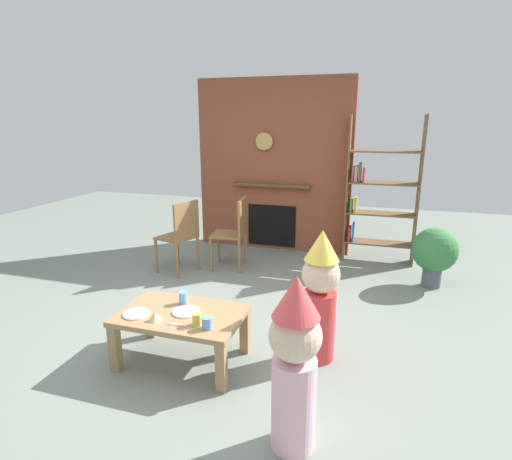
{
  "coord_description": "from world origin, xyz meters",
  "views": [
    {
      "loc": [
        1.17,
        -2.96,
        1.82
      ],
      "look_at": [
        0.15,
        0.4,
        0.86
      ],
      "focal_mm": 28.06,
      "sensor_mm": 36.0,
      "label": 1
    }
  ],
  "objects_px": {
    "paper_cup_center": "(197,319)",
    "dining_chair_middle": "(235,229)",
    "birthday_cake_slice": "(155,316)",
    "paper_cup_near_right": "(207,323)",
    "bookshelf": "(377,195)",
    "child_with_cone_hat": "(295,361)",
    "child_in_pink": "(320,293)",
    "dining_chair_left": "(182,233)",
    "potted_plant_tall": "(435,252)",
    "paper_cup_near_left": "(183,298)",
    "coffee_table": "(181,321)",
    "paper_plate_front": "(186,312)",
    "paper_plate_rear": "(136,314)"
  },
  "relations": [
    {
      "from": "paper_cup_center",
      "to": "dining_chair_middle",
      "type": "bearing_deg",
      "value": 102.78
    },
    {
      "from": "paper_cup_center",
      "to": "birthday_cake_slice",
      "type": "xyz_separation_m",
      "value": [
        -0.32,
        -0.03,
        -0.01
      ]
    },
    {
      "from": "paper_cup_near_right",
      "to": "birthday_cake_slice",
      "type": "relative_size",
      "value": 0.86
    },
    {
      "from": "bookshelf",
      "to": "child_with_cone_hat",
      "type": "bearing_deg",
      "value": -96.07
    },
    {
      "from": "child_in_pink",
      "to": "dining_chair_left",
      "type": "relative_size",
      "value": 1.17
    },
    {
      "from": "potted_plant_tall",
      "to": "dining_chair_middle",
      "type": "bearing_deg",
      "value": -178.08
    },
    {
      "from": "birthday_cake_slice",
      "to": "child_with_cone_hat",
      "type": "distance_m",
      "value": 1.2
    },
    {
      "from": "paper_cup_near_left",
      "to": "child_with_cone_hat",
      "type": "xyz_separation_m",
      "value": [
        1.05,
        -0.74,
        0.1
      ]
    },
    {
      "from": "paper_cup_near_right",
      "to": "dining_chair_middle",
      "type": "relative_size",
      "value": 0.1
    },
    {
      "from": "bookshelf",
      "to": "dining_chair_middle",
      "type": "xyz_separation_m",
      "value": [
        -1.66,
        -0.81,
        -0.39
      ]
    },
    {
      "from": "dining_chair_middle",
      "to": "birthday_cake_slice",
      "type": "bearing_deg",
      "value": 87.98
    },
    {
      "from": "paper_cup_near_right",
      "to": "birthday_cake_slice",
      "type": "bearing_deg",
      "value": -179.76
    },
    {
      "from": "coffee_table",
      "to": "potted_plant_tall",
      "type": "relative_size",
      "value": 1.38
    },
    {
      "from": "child_with_cone_hat",
      "to": "coffee_table",
      "type": "bearing_deg",
      "value": 0.0
    },
    {
      "from": "paper_cup_center",
      "to": "child_in_pink",
      "type": "xyz_separation_m",
      "value": [
        0.8,
        0.48,
        0.1
      ]
    },
    {
      "from": "paper_cup_near_left",
      "to": "paper_cup_near_right",
      "type": "xyz_separation_m",
      "value": [
        0.34,
        -0.32,
        -0.01
      ]
    },
    {
      "from": "paper_plate_front",
      "to": "dining_chair_middle",
      "type": "bearing_deg",
      "value": 99.21
    },
    {
      "from": "coffee_table",
      "to": "paper_cup_near_left",
      "type": "bearing_deg",
      "value": 109.98
    },
    {
      "from": "child_with_cone_hat",
      "to": "dining_chair_middle",
      "type": "bearing_deg",
      "value": -33.3
    },
    {
      "from": "child_with_cone_hat",
      "to": "child_in_pink",
      "type": "distance_m",
      "value": 0.93
    },
    {
      "from": "child_with_cone_hat",
      "to": "potted_plant_tall",
      "type": "height_order",
      "value": "child_with_cone_hat"
    },
    {
      "from": "coffee_table",
      "to": "child_in_pink",
      "type": "relative_size",
      "value": 0.9
    },
    {
      "from": "paper_cup_near_right",
      "to": "child_in_pink",
      "type": "distance_m",
      "value": 0.88
    },
    {
      "from": "paper_cup_near_left",
      "to": "paper_cup_center",
      "type": "xyz_separation_m",
      "value": [
        0.26,
        -0.29,
        -0.0
      ]
    },
    {
      "from": "bookshelf",
      "to": "paper_cup_center",
      "type": "relative_size",
      "value": 20.81
    },
    {
      "from": "paper_cup_near_left",
      "to": "dining_chair_middle",
      "type": "distance_m",
      "value": 1.93
    },
    {
      "from": "paper_plate_rear",
      "to": "birthday_cake_slice",
      "type": "height_order",
      "value": "birthday_cake_slice"
    },
    {
      "from": "coffee_table",
      "to": "dining_chair_left",
      "type": "distance_m",
      "value": 1.93
    },
    {
      "from": "paper_cup_near_left",
      "to": "paper_plate_front",
      "type": "xyz_separation_m",
      "value": [
        0.09,
        -0.14,
        -0.04
      ]
    },
    {
      "from": "coffee_table",
      "to": "dining_chair_middle",
      "type": "bearing_deg",
      "value": 98.24
    },
    {
      "from": "paper_cup_near_right",
      "to": "dining_chair_middle",
      "type": "distance_m",
      "value": 2.3
    },
    {
      "from": "paper_cup_center",
      "to": "paper_plate_rear",
      "type": "relative_size",
      "value": 0.47
    },
    {
      "from": "paper_plate_front",
      "to": "dining_chair_left",
      "type": "relative_size",
      "value": 0.23
    },
    {
      "from": "child_with_cone_hat",
      "to": "potted_plant_tall",
      "type": "xyz_separation_m",
      "value": [
        1.03,
        2.73,
        -0.14
      ]
    },
    {
      "from": "birthday_cake_slice",
      "to": "potted_plant_tall",
      "type": "xyz_separation_m",
      "value": [
        2.15,
        2.31,
        -0.03
      ]
    },
    {
      "from": "child_in_pink",
      "to": "potted_plant_tall",
      "type": "height_order",
      "value": "child_in_pink"
    },
    {
      "from": "paper_cup_center",
      "to": "potted_plant_tall",
      "type": "bearing_deg",
      "value": 51.22
    },
    {
      "from": "child_with_cone_hat",
      "to": "bookshelf",
      "type": "bearing_deg",
      "value": -65.39
    },
    {
      "from": "paper_cup_near_left",
      "to": "dining_chair_middle",
      "type": "bearing_deg",
      "value": 97.26
    },
    {
      "from": "bookshelf",
      "to": "birthday_cake_slice",
      "type": "distance_m",
      "value": 3.42
    },
    {
      "from": "paper_plate_front",
      "to": "child_in_pink",
      "type": "height_order",
      "value": "child_in_pink"
    },
    {
      "from": "dining_chair_middle",
      "to": "paper_plate_rear",
      "type": "bearing_deg",
      "value": 83.24
    },
    {
      "from": "bookshelf",
      "to": "paper_cup_near_right",
      "type": "height_order",
      "value": "bookshelf"
    },
    {
      "from": "dining_chair_left",
      "to": "birthday_cake_slice",
      "type": "bearing_deg",
      "value": 129.22
    },
    {
      "from": "paper_cup_near_left",
      "to": "child_in_pink",
      "type": "xyz_separation_m",
      "value": [
        1.06,
        0.19,
        0.1
      ]
    },
    {
      "from": "bookshelf",
      "to": "paper_cup_near_right",
      "type": "xyz_separation_m",
      "value": [
        -1.08,
        -3.04,
        -0.45
      ]
    },
    {
      "from": "dining_chair_left",
      "to": "potted_plant_tall",
      "type": "bearing_deg",
      "value": -154.08
    },
    {
      "from": "paper_cup_center",
      "to": "child_in_pink",
      "type": "bearing_deg",
      "value": 30.92
    },
    {
      "from": "coffee_table",
      "to": "paper_plate_front",
      "type": "distance_m",
      "value": 0.08
    },
    {
      "from": "paper_plate_front",
      "to": "paper_plate_rear",
      "type": "relative_size",
      "value": 1.05
    }
  ]
}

